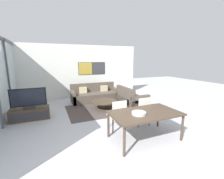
{
  "coord_description": "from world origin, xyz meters",
  "views": [
    {
      "loc": [
        -1.48,
        -2.13,
        2.04
      ],
      "look_at": [
        0.63,
        2.85,
        0.95
      ],
      "focal_mm": 24.0,
      "sensor_mm": 36.0,
      "label": 1
    }
  ],
  "objects": [
    {
      "name": "wall_back",
      "position": [
        0.02,
        6.03,
        1.4
      ],
      "size": [
        6.81,
        0.09,
        2.8
      ],
      "color": "silver",
      "rests_on": "ground_plane"
    },
    {
      "name": "ground_plane",
      "position": [
        0.0,
        0.0,
        0.0
      ],
      "size": [
        24.0,
        24.0,
        0.0
      ],
      "primitive_type": "plane",
      "color": "#B2B2B7"
    },
    {
      "name": "fruit_bowl",
      "position": [
        0.47,
        0.8,
        0.76
      ],
      "size": [
        0.35,
        0.35,
        0.06
      ],
      "color": "#B7B2A8",
      "rests_on": "dining_table"
    },
    {
      "name": "tv_console",
      "position": [
        -2.16,
        3.47,
        0.21
      ],
      "size": [
        1.24,
        0.47,
        0.41
      ],
      "color": "#423326",
      "rests_on": "ground_plane"
    },
    {
      "name": "sofa_side",
      "position": [
        1.81,
        3.5,
        0.28
      ],
      "size": [
        0.89,
        1.45,
        0.86
      ],
      "rotation": [
        0.0,
        0.0,
        1.57
      ],
      "color": "#51473D",
      "rests_on": "ground_plane"
    },
    {
      "name": "dining_table",
      "position": [
        0.7,
        0.86,
        0.66
      ],
      "size": [
        1.77,
        1.02,
        0.72
      ],
      "color": "#423326",
      "rests_on": "ground_plane"
    },
    {
      "name": "coffee_table",
      "position": [
        0.57,
        3.54,
        0.27
      ],
      "size": [
        1.06,
        1.06,
        0.35
      ],
      "color": "#423326",
      "rests_on": "ground_plane"
    },
    {
      "name": "sofa_main",
      "position": [
        0.57,
        4.92,
        0.28
      ],
      "size": [
        2.27,
        0.89,
        0.86
      ],
      "color": "#51473D",
      "rests_on": "ground_plane"
    },
    {
      "name": "area_rug",
      "position": [
        0.57,
        3.54,
        0.0
      ],
      "size": [
        2.99,
        2.04,
        0.01
      ],
      "color": "#473D38",
      "rests_on": "ground_plane"
    },
    {
      "name": "dining_chair_left",
      "position": [
        0.27,
        1.58,
        0.51
      ],
      "size": [
        0.46,
        0.46,
        0.9
      ],
      "color": "beige",
      "rests_on": "ground_plane"
    },
    {
      "name": "television",
      "position": [
        -2.16,
        3.47,
        0.75
      ],
      "size": [
        1.11,
        0.2,
        0.69
      ],
      "color": "#2D2D33",
      "rests_on": "tv_console"
    },
    {
      "name": "dining_chair_centre",
      "position": [
        1.13,
        1.6,
        0.51
      ],
      "size": [
        0.46,
        0.46,
        0.9
      ],
      "color": "beige",
      "rests_on": "ground_plane"
    }
  ]
}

